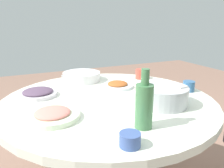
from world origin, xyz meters
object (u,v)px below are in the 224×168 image
object	(u,v)px
rice_bowl	(163,95)
tea_cup_near	(130,140)
dish_stirfry	(118,85)
soup_bowl	(82,77)
dish_eggplant	(38,93)
tea_cup_side	(140,74)
round_dining_table	(108,117)
dish_shrimp	(53,115)
tea_cup_far	(189,86)
green_bottle	(144,105)

from	to	relation	value
rice_bowl	tea_cup_near	xyz separation A→B (m)	(-0.29, 0.36, -0.03)
rice_bowl	dish_stirfry	bearing A→B (deg)	12.44
rice_bowl	soup_bowl	distance (m)	0.69
dish_eggplant	tea_cup_near	distance (m)	0.74
tea_cup_side	round_dining_table	bearing A→B (deg)	126.91
rice_bowl	dish_eggplant	xyz separation A→B (m)	(0.42, 0.59, -0.03)
dish_eggplant	tea_cup_near	xyz separation A→B (m)	(-0.71, -0.23, 0.01)
round_dining_table	rice_bowl	size ratio (longest dim) A/B	4.65
soup_bowl	dish_stirfry	bearing A→B (deg)	-147.31
dish_shrimp	tea_cup_near	bearing A→B (deg)	-149.10
dish_shrimp	tea_cup_far	world-z (taller)	tea_cup_far
dish_eggplant	tea_cup_far	world-z (taller)	tea_cup_far
tea_cup_far	tea_cup_side	xyz separation A→B (m)	(0.39, 0.12, 0.00)
dish_eggplant	tea_cup_side	world-z (taller)	tea_cup_side
soup_bowl	tea_cup_far	xyz separation A→B (m)	(-0.52, -0.54, 0.00)
dish_eggplant	tea_cup_side	xyz separation A→B (m)	(0.09, -0.76, 0.02)
rice_bowl	dish_shrimp	size ratio (longest dim) A/B	1.05
tea_cup_far	soup_bowl	bearing A→B (deg)	46.12
tea_cup_side	tea_cup_far	bearing A→B (deg)	-163.01
dish_eggplant	tea_cup_far	bearing A→B (deg)	-108.79
soup_bowl	dish_stirfry	size ratio (longest dim) A/B	1.47
tea_cup_near	tea_cup_side	bearing A→B (deg)	-33.59
dish_shrimp	dish_eggplant	bearing A→B (deg)	3.37
dish_stirfry	tea_cup_far	bearing A→B (deg)	-124.71
tea_cup_far	tea_cup_side	bearing A→B (deg)	16.99
soup_bowl	tea_cup_near	xyz separation A→B (m)	(-0.93, 0.11, -0.00)
green_bottle	tea_cup_side	world-z (taller)	green_bottle
tea_cup_side	tea_cup_near	bearing A→B (deg)	146.41
soup_bowl	tea_cup_near	world-z (taller)	soup_bowl
tea_cup_near	soup_bowl	bearing A→B (deg)	-6.47
dish_shrimp	tea_cup_far	distance (m)	0.86
soup_bowl	tea_cup_near	bearing A→B (deg)	173.53
tea_cup_side	dish_eggplant	bearing A→B (deg)	96.62
green_bottle	tea_cup_near	bearing A→B (deg)	130.85
round_dining_table	green_bottle	world-z (taller)	green_bottle
green_bottle	tea_cup_side	size ratio (longest dim) A/B	3.42
dish_shrimp	round_dining_table	bearing A→B (deg)	-67.08
round_dining_table	dish_stirfry	distance (m)	0.26
dish_eggplant	green_bottle	bearing A→B (deg)	-149.46
green_bottle	tea_cup_near	xyz separation A→B (m)	(-0.11, 0.12, -0.08)
green_bottle	tea_cup_near	world-z (taller)	green_bottle
dish_stirfry	tea_cup_far	size ratio (longest dim) A/B	2.77
round_dining_table	tea_cup_near	distance (m)	0.53
tea_cup_side	green_bottle	bearing A→B (deg)	149.53
dish_stirfry	green_bottle	xyz separation A→B (m)	(-0.56, 0.15, 0.09)
dish_stirfry	dish_shrimp	size ratio (longest dim) A/B	0.82
round_dining_table	tea_cup_far	bearing A→B (deg)	-99.62
round_dining_table	rice_bowl	distance (m)	0.35
rice_bowl	tea_cup_side	xyz separation A→B (m)	(0.51, -0.17, -0.02)
rice_bowl	soup_bowl	xyz separation A→B (m)	(0.64, 0.25, -0.02)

